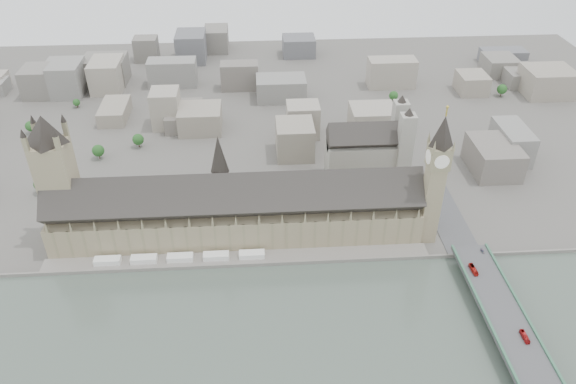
{
  "coord_description": "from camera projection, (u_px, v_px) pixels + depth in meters",
  "views": [
    {
      "loc": [
        15.62,
        -309.36,
        261.17
      ],
      "look_at": [
        37.68,
        26.15,
        33.41
      ],
      "focal_mm": 35.0,
      "sensor_mm": 36.0,
      "label": 1
    }
  ],
  "objects": [
    {
      "name": "elizabeth_tower",
      "position": [
        436.0,
        172.0,
        382.73
      ],
      "size": [
        17.0,
        17.0,
        107.5
      ],
      "color": "#988B67",
      "rests_on": "ground"
    },
    {
      "name": "park_trees",
      "position": [
        225.0,
        197.0,
        446.02
      ],
      "size": [
        110.0,
        30.0,
        15.0
      ],
      "primitive_type": null,
      "color": "#1C4E1D",
      "rests_on": "ground"
    },
    {
      "name": "central_tower",
      "position": [
        220.0,
        165.0,
        389.65
      ],
      "size": [
        13.0,
        13.0,
        48.0
      ],
      "color": "#847C5B",
      "rests_on": "ground"
    },
    {
      "name": "city_skyline_inland",
      "position": [
        239.0,
        89.0,
        592.95
      ],
      "size": [
        720.0,
        360.0,
        38.0
      ],
      "primitive_type": null,
      "color": "gray",
      "rests_on": "ground"
    },
    {
      "name": "red_bus_south",
      "position": [
        525.0,
        336.0,
        322.21
      ],
      "size": [
        2.42,
        9.94,
        2.76
      ],
      "primitive_type": "imported",
      "rotation": [
        0.0,
        0.0,
        0.01
      ],
      "color": "#B11617",
      "rests_on": "westminster_bridge"
    },
    {
      "name": "red_bus_north",
      "position": [
        473.0,
        269.0,
        369.32
      ],
      "size": [
        3.24,
        11.0,
        3.03
      ],
      "primitive_type": "imported",
      "rotation": [
        0.0,
        0.0,
        0.07
      ],
      "color": "red",
      "rests_on": "westminster_bridge"
    },
    {
      "name": "terrace_tents",
      "position": [
        180.0,
        258.0,
        391.0
      ],
      "size": [
        118.0,
        7.0,
        4.0
      ],
      "color": "white",
      "rests_on": "river_terrace"
    },
    {
      "name": "river_terrace",
      "position": [
        238.0,
        259.0,
        394.44
      ],
      "size": [
        270.0,
        15.0,
        2.0
      ],
      "primitive_type": "cube",
      "color": "gray",
      "rests_on": "ground"
    },
    {
      "name": "car_silver",
      "position": [
        526.0,
        337.0,
        323.03
      ],
      "size": [
        2.24,
        4.58,
        1.45
      ],
      "primitive_type": "imported",
      "rotation": [
        0.0,
        0.0,
        0.17
      ],
      "color": "gray",
      "rests_on": "westminster_bridge"
    },
    {
      "name": "victoria_tower",
      "position": [
        56.0,
        174.0,
        385.09
      ],
      "size": [
        30.0,
        30.0,
        100.0
      ],
      "color": "#988B67",
      "rests_on": "ground"
    },
    {
      "name": "westminster_abbey",
      "position": [
        369.0,
        151.0,
        471.64
      ],
      "size": [
        68.0,
        36.0,
        64.0
      ],
      "color": "#A9A498",
      "rests_on": "ground"
    },
    {
      "name": "palace_of_westminster",
      "position": [
        237.0,
        211.0,
        404.74
      ],
      "size": [
        265.0,
        40.73,
        55.44
      ],
      "color": "#988B67",
      "rests_on": "ground"
    },
    {
      "name": "westminster_bridge",
      "position": [
        508.0,
        330.0,
        334.83
      ],
      "size": [
        25.0,
        325.0,
        10.25
      ],
      "primitive_type": "cube",
      "color": "#474749",
      "rests_on": "ground"
    },
    {
      "name": "car_approach",
      "position": [
        482.0,
        251.0,
        386.25
      ],
      "size": [
        1.78,
        4.37,
        1.27
      ],
      "primitive_type": "imported",
      "rotation": [
        0.0,
        0.0,
        0.0
      ],
      "color": "gray",
      "rests_on": "westminster_bridge"
    },
    {
      "name": "ground",
      "position": [
        238.0,
        253.0,
        401.2
      ],
      "size": [
        900.0,
        900.0,
        0.0
      ],
      "primitive_type": "plane",
      "color": "#595651",
      "rests_on": "ground"
    },
    {
      "name": "embankment_wall",
      "position": [
        238.0,
        265.0,
        387.96
      ],
      "size": [
        600.0,
        1.5,
        3.0
      ],
      "primitive_type": "cube",
      "color": "gray",
      "rests_on": "ground"
    }
  ]
}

